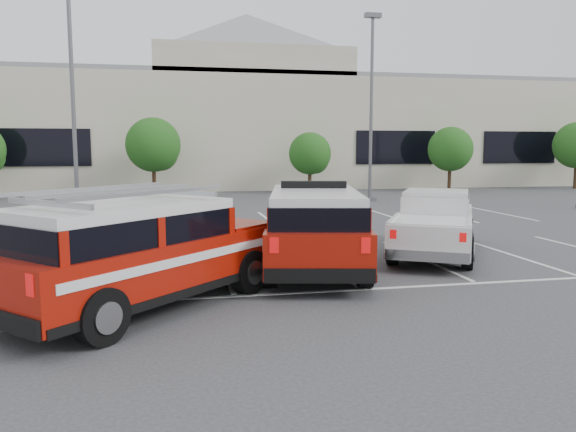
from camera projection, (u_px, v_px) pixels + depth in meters
The scene contains 11 objects.
ground at pixel (326, 263), 14.69m from camera, with size 120.00×120.00×0.00m, color #353537.
stall_markings at pixel (290, 236), 19.07m from camera, with size 23.00×15.00×0.01m, color silver.
convention_building at pixel (223, 126), 45.13m from camera, with size 60.00×16.99×13.20m.
tree_mid_left at pixel (155, 147), 34.77m from camera, with size 3.37×3.37×4.85m.
tree_mid_right at pixel (311, 155), 36.84m from camera, with size 2.77×2.77×3.99m.
tree_right at pixel (451, 151), 38.81m from camera, with size 3.07×3.07×4.42m.
light_pole_left at pixel (73, 96), 24.12m from camera, with size 0.90×0.60×10.24m.
light_pole_mid at pixel (371, 108), 31.02m from camera, with size 0.90×0.60×10.24m.
fire_chief_suv at pixel (314, 234), 13.86m from camera, with size 3.47×6.47×2.16m.
white_pickup at pixel (434, 229), 15.91m from camera, with size 4.56×5.99×1.77m.
ladder_suv at pixel (140, 260), 10.49m from camera, with size 5.69×5.68×2.28m.
Camera 1 is at (-3.89, -13.94, 3.01)m, focal length 35.00 mm.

